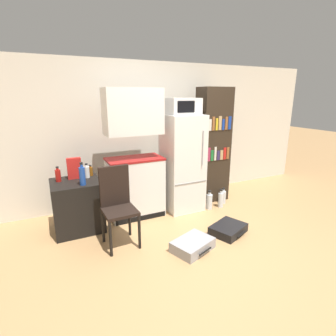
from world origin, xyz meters
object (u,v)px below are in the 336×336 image
Objects in this scene: side_table at (77,205)px; refrigerator at (182,163)px; kitchen_hutch at (135,160)px; microwave at (183,106)px; bottle_blue_soda at (82,176)px; cereal_box at (74,168)px; suitcase_large_flat at (193,245)px; bottle_amber_beer at (91,171)px; bottle_milk_white at (87,172)px; suitcase_small_flat at (228,229)px; chair at (117,200)px; water_bottle_front at (221,200)px; bottle_ketchup_red at (58,175)px; water_bottle_back at (209,201)px; bookshelf at (213,146)px; water_bottle_middle at (223,197)px.

side_table is 0.46× the size of refrigerator.
microwave is at bearing -4.39° from kitchen_hutch.
bottle_blue_soda is 0.34m from cereal_box.
kitchen_hutch is 3.35× the size of suitcase_large_flat.
bottle_milk_white is at bearing -129.88° from bottle_amber_beer.
chair is at bearing 140.63° from suitcase_small_flat.
water_bottle_front is at bearing -9.92° from bottle_milk_white.
bottle_ketchup_red is 2.40m from water_bottle_back.
chair is at bearing -60.85° from cereal_box.
chair is 1.10m from suitcase_large_flat.
cereal_box is (-0.16, 0.03, 0.06)m from bottle_milk_white.
bottle_amber_beer is 0.53× the size of cereal_box.
refrigerator reaches higher than bottle_blue_soda.
refrigerator is (1.69, 0.01, 0.43)m from side_table.
kitchen_hutch is 12.28× the size of bottle_amber_beer.
suitcase_small_flat is 0.89m from water_bottle_front.
side_table is 0.36× the size of kitchen_hutch.
bottle_ketchup_red is (-0.28, 0.29, -0.04)m from bottle_blue_soda.
kitchen_hutch is 3.97× the size of microwave.
bottle_amber_beer is 0.50× the size of water_bottle_front.
bottle_blue_soda reaches higher than water_bottle_front.
bottle_amber_beer is 0.42m from bottle_blue_soda.
suitcase_large_flat is at bearing -51.69° from bottle_milk_white.
kitchen_hutch is 6.00× the size of water_bottle_back.
bookshelf is 2.13m from bottle_amber_beer.
bookshelf is at bearing -1.29° from bottle_amber_beer.
bottle_blue_soda is (-2.28, -0.33, -0.15)m from bookshelf.
chair reaches higher than suitcase_large_flat.
refrigerator is 4.86× the size of water_bottle_front.
bottle_blue_soda is (-0.17, -0.38, 0.06)m from bottle_amber_beer.
chair is at bearing -167.64° from water_bottle_middle.
suitcase_large_flat is 1.29m from water_bottle_back.
suitcase_small_flat is at bearing -25.24° from bottle_blue_soda.
side_table is 1.22× the size of suitcase_large_flat.
kitchen_hutch reaches higher than cereal_box.
bookshelf is at bearing 18.42° from chair.
chair is 3.53× the size of water_bottle_middle.
bottle_blue_soda is at bearing 129.49° from chair.
water_bottle_middle is (2.26, -0.25, -0.69)m from bottle_milk_white.
suitcase_large_flat is 1.62m from water_bottle_middle.
bottle_blue_soda reaches higher than cereal_box.
suitcase_large_flat is at bearing -55.05° from bottle_amber_beer.
suitcase_large_flat is at bearing -133.20° from water_bottle_back.
microwave is at bearing -169.90° from bookshelf.
bottle_ketchup_red is at bearing 171.65° from water_bottle_back.
chair is (0.35, -0.39, -0.26)m from bottle_blue_soda.
bottle_blue_soda is (0.08, -0.20, 0.49)m from side_table.
bottle_ketchup_red is 2.03m from suitcase_large_flat.
bottle_ketchup_red is at bearing 129.28° from suitcase_small_flat.
side_table reaches higher than water_bottle_front.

